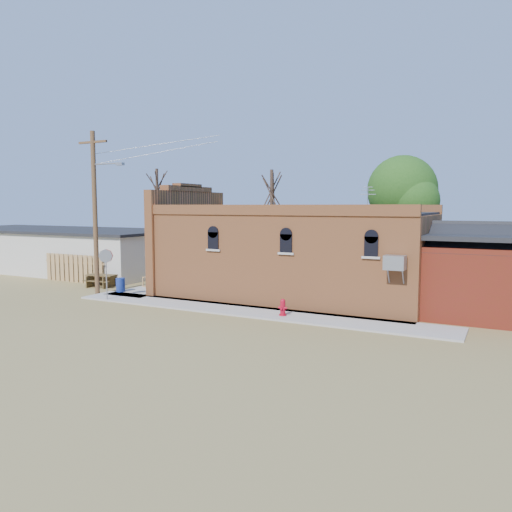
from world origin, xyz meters
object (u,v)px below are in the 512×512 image
at_px(trash_barrel, 121,285).
at_px(stop_sign, 106,261).
at_px(brick_bar, 289,254).
at_px(utility_pole, 96,209).
at_px(picnic_table, 102,279).
at_px(fire_hydrant, 283,307).

bearing_deg(trash_barrel, stop_sign, -65.15).
distance_m(brick_bar, stop_sign, 9.69).
distance_m(utility_pole, picnic_table, 5.02).
distance_m(fire_hydrant, picnic_table, 13.53).
relative_size(brick_bar, fire_hydrant, 21.75).
relative_size(utility_pole, stop_sign, 3.42).
height_order(brick_bar, stop_sign, brick_bar).
xyz_separation_m(fire_hydrant, picnic_table, (-13.29, 2.58, 0.04)).
height_order(brick_bar, trash_barrel, brick_bar).
height_order(utility_pole, stop_sign, utility_pole).
relative_size(stop_sign, trash_barrel, 3.38).
bearing_deg(picnic_table, stop_sign, -50.79).
xyz_separation_m(utility_pole, trash_barrel, (0.84, 0.88, -4.30)).
relative_size(fire_hydrant, picnic_table, 0.38).
relative_size(utility_pole, fire_hydrant, 11.94).
distance_m(brick_bar, fire_hydrant, 5.53).
bearing_deg(trash_barrel, utility_pole, -133.98).
height_order(utility_pole, fire_hydrant, utility_pole).
distance_m(fire_hydrant, stop_sign, 9.94).
distance_m(brick_bar, picnic_table, 11.86).
bearing_deg(trash_barrel, fire_hydrant, -7.69).
relative_size(brick_bar, picnic_table, 8.23).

